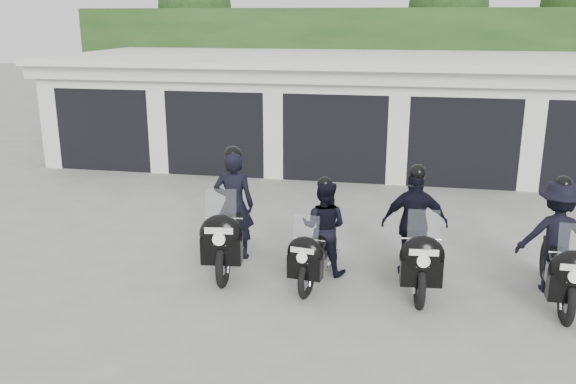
% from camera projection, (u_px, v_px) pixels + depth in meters
% --- Properties ---
extents(ground, '(80.00, 80.00, 0.00)m').
position_uv_depth(ground, '(295.00, 264.00, 10.28)').
color(ground, gray).
rests_on(ground, ground).
extents(garage_block, '(16.40, 6.80, 2.96)m').
position_uv_depth(garage_block, '(345.00, 110.00, 17.49)').
color(garage_block, white).
rests_on(garage_block, ground).
extents(background_vegetation, '(20.00, 3.90, 5.80)m').
position_uv_depth(background_vegetation, '(371.00, 53.00, 21.63)').
color(background_vegetation, '#183814').
rests_on(background_vegetation, ground).
extents(police_bike_a, '(0.85, 2.33, 2.03)m').
position_uv_depth(police_bike_a, '(231.00, 219.00, 10.07)').
color(police_bike_a, black).
rests_on(police_bike_a, ground).
extents(police_bike_b, '(0.86, 1.91, 1.67)m').
position_uv_depth(police_bike_b, '(321.00, 235.00, 9.62)').
color(police_bike_b, black).
rests_on(police_bike_b, ground).
extents(police_bike_c, '(1.09, 2.19, 1.91)m').
position_uv_depth(police_bike_c, '(415.00, 232.00, 9.43)').
color(police_bike_c, black).
rests_on(police_bike_c, ground).
extents(police_bike_d, '(1.13, 2.14, 1.86)m').
position_uv_depth(police_bike_d, '(558.00, 245.00, 8.94)').
color(police_bike_d, black).
rests_on(police_bike_d, ground).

